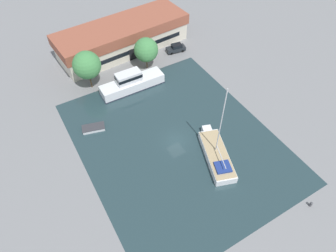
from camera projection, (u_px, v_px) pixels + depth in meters
ground_plane at (176, 141)px, 48.59m from camera, size 440.00×440.00×0.00m
water_canal at (176, 141)px, 48.59m from camera, size 29.31×35.96×0.01m
warehouse_building at (123, 37)px, 63.86m from camera, size 28.93×11.64×5.87m
quay_tree_near_building at (87, 65)px, 53.72m from camera, size 5.12×5.12×7.66m
quay_tree_by_water at (146, 50)px, 58.45m from camera, size 4.78×4.78×6.60m
parked_car at (176, 48)px, 64.72m from camera, size 4.32×2.33×1.73m
sailboat_moored at (216, 155)px, 45.79m from camera, size 6.11×10.90×13.60m
motor_cruiser at (131, 83)px, 56.08m from camera, size 12.34×3.28×3.92m
small_dinghy at (94, 128)px, 49.99m from camera, size 4.06×2.70×0.64m
mooring_bollard at (311, 204)px, 40.60m from camera, size 0.39×0.39×0.88m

